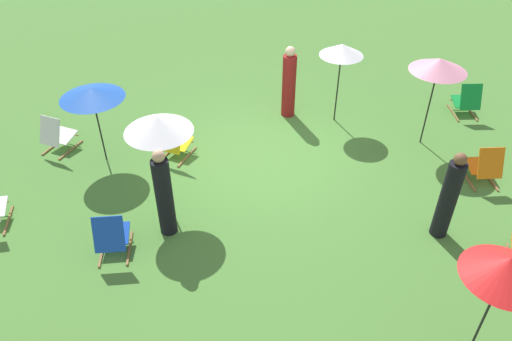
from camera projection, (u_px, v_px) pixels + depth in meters
ground_plane at (262, 155)px, 10.27m from camera, size 40.00×40.00×0.00m
deckchair_0 at (467, 101)px, 11.36m from camera, size 0.58×0.82×0.83m
deckchair_1 at (485, 166)px, 9.34m from camera, size 0.60×0.83×0.83m
deckchair_3 at (112, 236)px, 7.85m from camera, size 0.62×0.84×0.83m
deckchair_4 at (57, 135)px, 10.20m from camera, size 0.67×0.86×0.83m
deckchair_6 at (175, 142)px, 10.00m from camera, size 0.67×0.86×0.83m
umbrella_0 at (507, 268)px, 5.67m from camera, size 1.04×1.04×1.79m
umbrella_1 at (92, 93)px, 9.22m from camera, size 1.23×1.23×1.65m
umbrella_2 at (439, 65)px, 9.56m from camera, size 1.13×1.13×1.95m
umbrella_3 at (342, 50)px, 10.36m from camera, size 0.95×0.95×1.85m
umbrella_4 at (158, 124)px, 7.94m from camera, size 1.15×1.15×1.91m
person_0 at (289, 84)px, 11.11m from camera, size 0.36×0.36×1.69m
person_1 at (164, 195)px, 8.00m from camera, size 0.40×0.40×1.68m
person_2 at (448, 198)px, 7.95m from camera, size 0.30×0.30×1.67m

